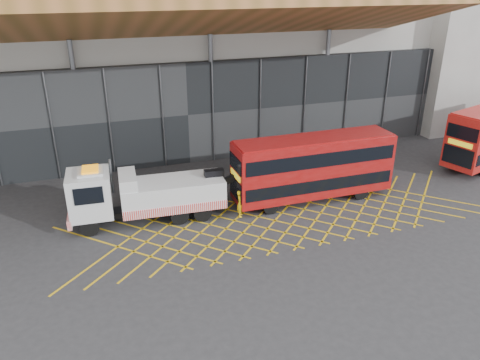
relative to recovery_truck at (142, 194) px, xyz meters
name	(u,v)px	position (x,y,z in m)	size (l,w,h in m)	color
ground_plane	(200,233)	(2.91, -2.69, -1.79)	(120.00, 120.00, 0.00)	#2A2A2D
road_markings	(287,219)	(8.51, -2.69, -1.78)	(27.96, 7.16, 0.01)	gold
construction_building	(167,38)	(4.83, 15.70, 7.19)	(55.00, 23.97, 18.00)	#969690
east_building	(467,19)	(34.91, 13.31, 8.21)	(15.00, 12.00, 20.00)	gray
recovery_truck	(142,194)	(0.00, 0.00, 0.00)	(11.13, 3.17, 3.87)	black
bus_towed	(313,166)	(11.23, -0.61, 0.67)	(10.90, 2.59, 4.42)	maroon
worker	(240,203)	(5.85, -1.42, -0.90)	(0.65, 0.42, 1.77)	yellow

